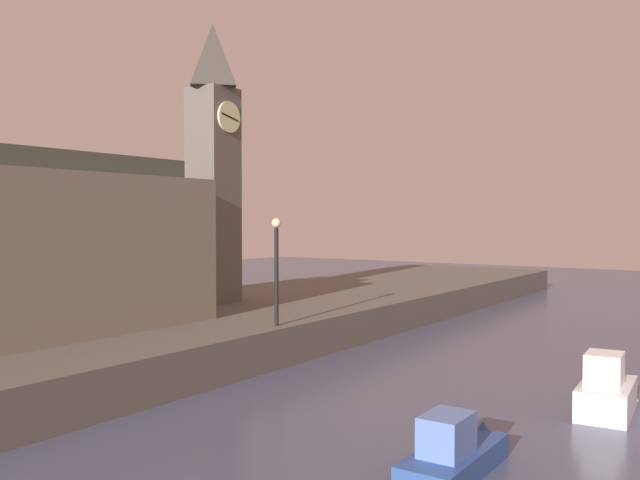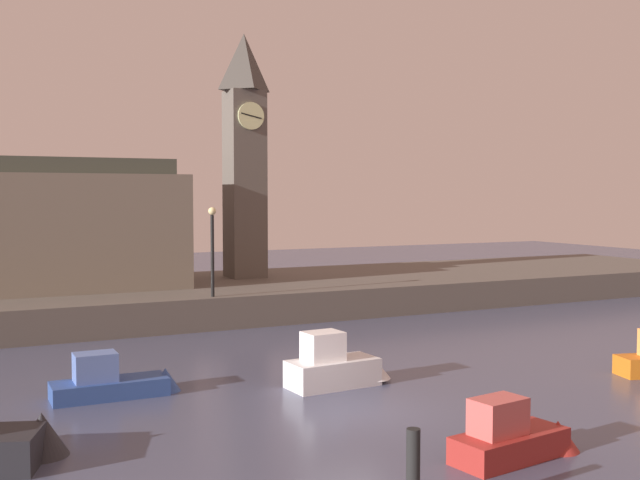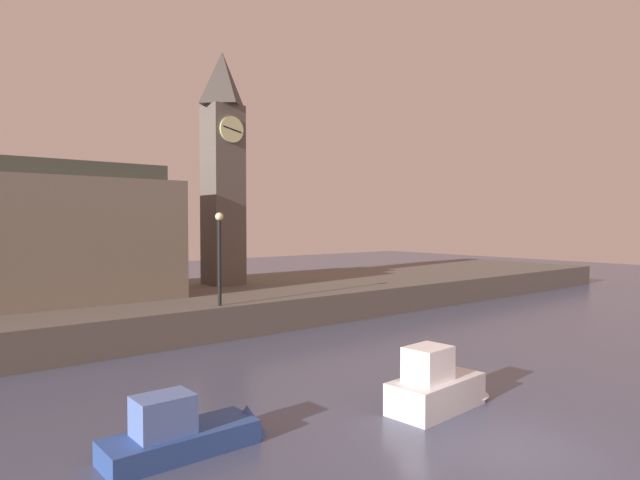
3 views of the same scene
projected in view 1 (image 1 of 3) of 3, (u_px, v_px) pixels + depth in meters
name	position (u px, v px, depth m)	size (l,w,h in m)	color
far_embankment	(164.00, 334.00, 28.22)	(70.00, 12.00, 1.50)	#5B544C
clock_tower	(213.00, 158.00, 33.19)	(2.18, 2.23, 13.66)	#5B544C
streetlamp	(276.00, 259.00, 25.70)	(0.36, 0.36, 4.11)	black
boat_ferry_white	(608.00, 391.00, 19.49)	(3.62, 1.57, 1.81)	silver
boat_tour_blue	(460.00, 450.00, 15.04)	(4.02, 1.27, 1.54)	#2D4C93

